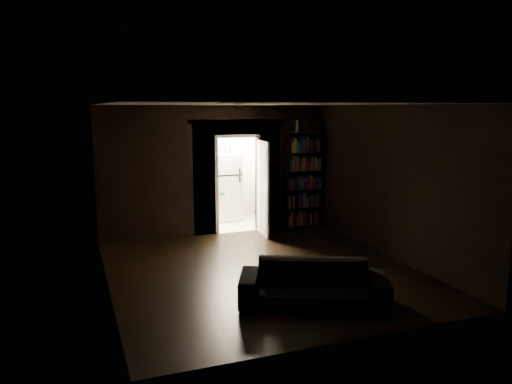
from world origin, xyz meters
The scene contains 9 objects.
ground centered at (0.00, 0.00, 0.00)m, with size 5.50×5.50×0.00m, color black.
room_walls centered at (-0.01, 1.07, 1.68)m, with size 5.02×5.61×2.84m.
kitchen_alcove centered at (0.50, 3.87, 1.21)m, with size 2.20×1.80×2.60m.
sofa centered at (0.16, -1.59, 0.40)m, with size 2.06×0.89×0.79m, color black.
bookshelf centered at (2.00, 2.59, 1.10)m, with size 0.90×0.32×2.20m, color black.
refrigerator centered at (0.58, 4.03, 0.82)m, with size 0.74×0.68×1.65m, color white.
door centered at (0.93, 2.31, 1.02)m, with size 0.85×0.05×2.05m, color white.
figurine centered at (1.83, 2.54, 2.33)m, with size 0.09×0.09×0.27m, color white.
bottles centered at (0.48, 3.98, 1.79)m, with size 0.67×0.08×0.27m, color black.
Camera 1 is at (-2.96, -7.56, 2.75)m, focal length 35.00 mm.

